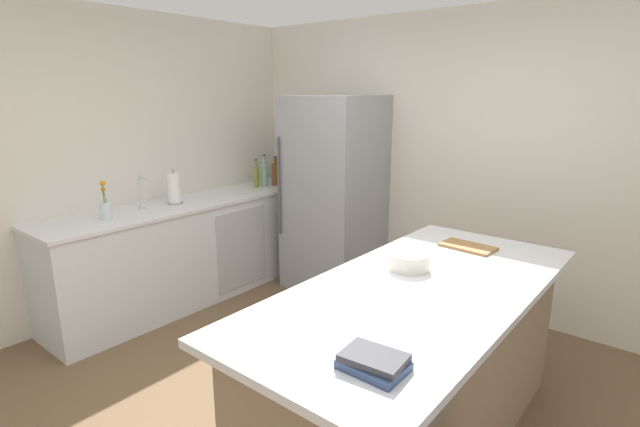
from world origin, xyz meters
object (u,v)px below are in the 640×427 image
(flower_vase, at_px, (106,208))
(olive_oil_bottle, at_px, (256,176))
(kitchen_island, at_px, (415,365))
(refrigerator, at_px, (334,194))
(sink_faucet, at_px, (141,191))
(wine_bottle, at_px, (281,168))
(cutting_board, at_px, (468,247))
(paper_towel_roll, at_px, (174,189))
(syrup_bottle, at_px, (278,174))
(gin_bottle, at_px, (264,174))
(whiskey_bottle, at_px, (275,174))
(mixing_bowl, at_px, (409,261))
(cookbook_stack, at_px, (374,362))

(flower_vase, distance_m, olive_oil_bottle, 1.68)
(kitchen_island, distance_m, refrigerator, 2.33)
(sink_faucet, xyz_separation_m, wine_bottle, (0.02, 1.69, -0.00))
(flower_vase, height_order, cutting_board, flower_vase)
(flower_vase, distance_m, paper_towel_roll, 0.67)
(flower_vase, xyz_separation_m, cutting_board, (2.48, 1.14, -0.09))
(syrup_bottle, distance_m, gin_bottle, 0.20)
(paper_towel_roll, height_order, whiskey_bottle, same)
(sink_faucet, distance_m, mixing_bowl, 2.48)
(cutting_board, bearing_deg, refrigerator, 156.01)
(refrigerator, xyz_separation_m, olive_oil_bottle, (-0.88, -0.20, 0.11))
(refrigerator, xyz_separation_m, cutting_board, (1.66, -0.74, -0.00))
(mixing_bowl, bearing_deg, cutting_board, 79.18)
(cookbook_stack, relative_size, cutting_board, 0.69)
(mixing_bowl, bearing_deg, flower_vase, -166.76)
(wine_bottle, height_order, mixing_bowl, wine_bottle)
(flower_vase, relative_size, whiskey_bottle, 1.00)
(sink_faucet, relative_size, whiskey_bottle, 0.96)
(paper_towel_roll, bearing_deg, cutting_board, 10.35)
(wine_bottle, xyz_separation_m, syrup_bottle, (0.04, -0.09, -0.04))
(gin_bottle, bearing_deg, sink_faucet, -92.24)
(wine_bottle, xyz_separation_m, mixing_bowl, (2.44, -1.49, -0.11))
(whiskey_bottle, distance_m, cutting_board, 2.57)
(paper_towel_roll, relative_size, mixing_bowl, 1.33)
(paper_towel_roll, relative_size, wine_bottle, 0.83)
(wine_bottle, relative_size, whiskey_bottle, 1.20)
(paper_towel_roll, height_order, cookbook_stack, paper_towel_roll)
(gin_bottle, bearing_deg, syrup_bottle, 86.31)
(syrup_bottle, relative_size, cookbook_stack, 1.20)
(flower_vase, xyz_separation_m, olive_oil_bottle, (-0.07, 1.67, 0.02))
(paper_towel_roll, relative_size, syrup_bottle, 1.08)
(refrigerator, height_order, cookbook_stack, refrigerator)
(kitchen_island, relative_size, wine_bottle, 5.97)
(whiskey_bottle, bearing_deg, flower_vase, -90.69)
(refrigerator, xyz_separation_m, flower_vase, (-0.82, -1.88, 0.09))
(refrigerator, height_order, olive_oil_bottle, refrigerator)
(whiskey_bottle, height_order, gin_bottle, gin_bottle)
(wine_bottle, distance_m, mixing_bowl, 2.86)
(syrup_bottle, xyz_separation_m, cookbook_stack, (2.80, -2.39, -0.09))
(refrigerator, relative_size, cutting_board, 5.41)
(paper_towel_roll, bearing_deg, syrup_bottle, 88.29)
(kitchen_island, distance_m, syrup_bottle, 3.07)
(kitchen_island, height_order, whiskey_bottle, whiskey_bottle)
(gin_bottle, distance_m, olive_oil_bottle, 0.10)
(flower_vase, bearing_deg, paper_towel_roll, 95.69)
(cutting_board, bearing_deg, kitchen_island, -85.68)
(kitchen_island, xyz_separation_m, paper_towel_roll, (-2.60, 0.30, 0.60))
(refrigerator, height_order, whiskey_bottle, refrigerator)
(wine_bottle, bearing_deg, mixing_bowl, -31.46)
(kitchen_island, height_order, cutting_board, cutting_board)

